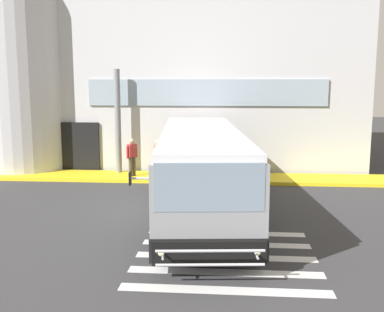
{
  "coord_description": "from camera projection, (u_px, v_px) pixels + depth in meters",
  "views": [
    {
      "loc": [
        2.02,
        -14.64,
        4.17
      ],
      "look_at": [
        0.67,
        1.98,
        1.5
      ],
      "focal_mm": 41.93,
      "sensor_mm": 36.0,
      "label": 1
    }
  ],
  "objects": [
    {
      "name": "terminal_building",
      "position": [
        182.0,
        82.0,
        25.95
      ],
      "size": [
        18.72,
        13.8,
        8.62
      ],
      "color": "#B7B7BC",
      "rests_on": "ground"
    },
    {
      "name": "boarding_curb",
      "position": [
        182.0,
        177.0,
        19.94
      ],
      "size": [
        20.92,
        2.0,
        0.15
      ],
      "primitive_type": "cube",
      "color": "yellow",
      "rests_on": "ground"
    },
    {
      "name": "bus_main_foreground",
      "position": [
        201.0,
        171.0,
        14.89
      ],
      "size": [
        3.62,
        11.6,
        2.7
      ],
      "color": "gray",
      "rests_on": "ground"
    },
    {
      "name": "ground_plane",
      "position": [
        168.0,
        209.0,
        15.23
      ],
      "size": [
        80.0,
        90.0,
        0.02
      ],
      "primitive_type": "cube",
      "color": "#353538",
      "rests_on": "ground"
    },
    {
      "name": "passenger_by_doorway",
      "position": [
        159.0,
        155.0,
        19.48
      ],
      "size": [
        0.49,
        0.52,
        1.68
      ],
      "color": "#2D2D33",
      "rests_on": "boarding_curb"
    },
    {
      "name": "entry_support_column",
      "position": [
        118.0,
        121.0,
        20.39
      ],
      "size": [
        0.28,
        0.28,
        4.7
      ],
      "primitive_type": "cylinder",
      "color": "slate",
      "rests_on": "boarding_curb"
    },
    {
      "name": "passenger_near_column",
      "position": [
        132.0,
        155.0,
        19.74
      ],
      "size": [
        0.41,
        0.48,
        1.68
      ],
      "color": "#4C4233",
      "rests_on": "boarding_curb"
    },
    {
      "name": "bay_paint_stripes",
      "position": [
        226.0,
        257.0,
        10.94
      ],
      "size": [
        4.4,
        3.96,
        0.01
      ],
      "color": "silver",
      "rests_on": "ground"
    }
  ]
}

